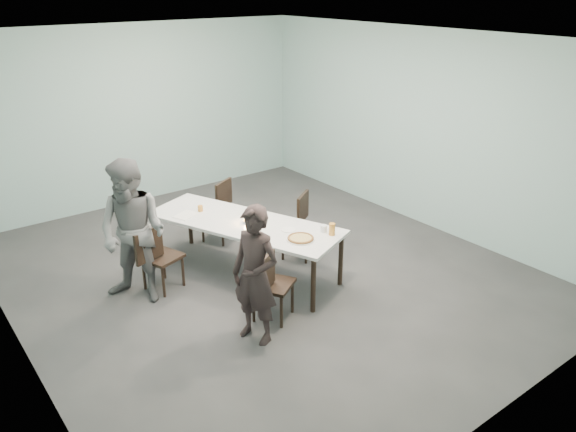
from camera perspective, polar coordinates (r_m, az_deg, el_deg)
ground at (r=7.59m, az=-2.70°, el=-5.60°), size 7.00×7.00×0.00m
room_shell at (r=6.86m, az=-3.01°, el=9.43°), size 6.02×7.02×3.01m
table at (r=7.25m, az=-4.54°, el=-0.99°), size 1.82×2.75×0.75m
chair_near_left at (r=6.31m, az=-1.83°, el=-6.72°), size 0.64×0.58×0.87m
chair_far_left at (r=7.10m, az=-13.19°, el=-3.81°), size 0.65×0.53×0.87m
chair_near_right at (r=7.84m, az=1.25°, el=-0.56°), size 0.64×0.58×0.87m
chair_far_right at (r=8.40m, az=-6.87°, el=0.94°), size 0.65×0.57×0.87m
diner_near at (r=5.89m, az=-3.34°, el=-6.05°), size 0.53×0.65×1.54m
diner_far at (r=6.82m, az=-15.47°, el=-1.65°), size 1.04×1.09×1.77m
pizza at (r=6.70m, az=1.29°, el=-2.29°), size 0.34×0.34×0.04m
side_plate at (r=6.96m, az=0.05°, el=-1.41°), size 0.18×0.18×0.01m
beer_glass at (r=6.83m, az=4.49°, el=-1.35°), size 0.08×0.08×0.15m
water_tumbler at (r=6.91m, az=3.64°, el=-1.28°), size 0.08×0.08×0.09m
tealight at (r=7.17m, az=-4.42°, el=-0.59°), size 0.06×0.06×0.05m
amber_tumbler at (r=7.61m, az=-8.90°, el=0.77°), size 0.07×0.07×0.08m
menu at (r=7.52m, az=-10.35°, el=0.10°), size 0.36×0.32×0.01m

